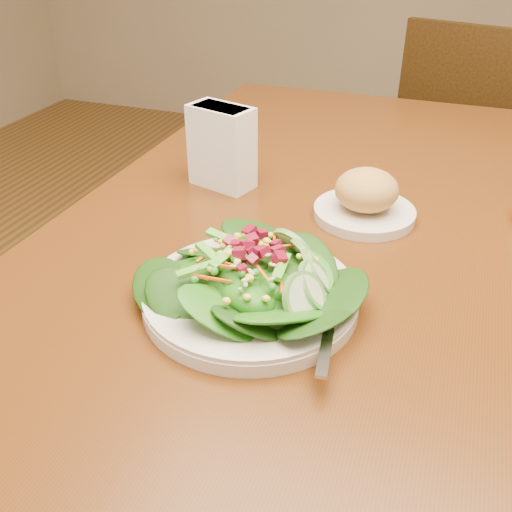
% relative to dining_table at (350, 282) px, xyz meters
% --- Properties ---
extents(dining_table, '(0.90, 1.40, 0.75)m').
position_rel_dining_table_xyz_m(dining_table, '(0.00, 0.00, 0.00)').
color(dining_table, '#48290C').
rests_on(dining_table, ground_plane).
extents(chair_far, '(0.51, 0.52, 0.90)m').
position_rel_dining_table_xyz_m(chair_far, '(0.16, 1.05, -0.17)').
color(chair_far, '#341F0A').
rests_on(chair_far, ground_plane).
extents(salad_plate, '(0.27, 0.26, 0.08)m').
position_rel_dining_table_xyz_m(salad_plate, '(-0.07, -0.24, 0.13)').
color(salad_plate, silver).
rests_on(salad_plate, dining_table).
extents(bread_plate, '(0.16, 0.16, 0.08)m').
position_rel_dining_table_xyz_m(bread_plate, '(0.00, 0.03, 0.13)').
color(bread_plate, silver).
rests_on(bread_plate, dining_table).
extents(napkin_holder, '(0.12, 0.09, 0.14)m').
position_rel_dining_table_xyz_m(napkin_holder, '(-0.25, 0.07, 0.17)').
color(napkin_holder, white).
rests_on(napkin_holder, dining_table).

